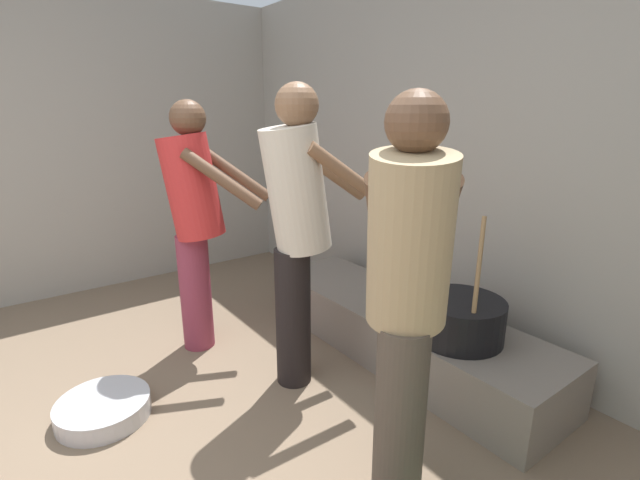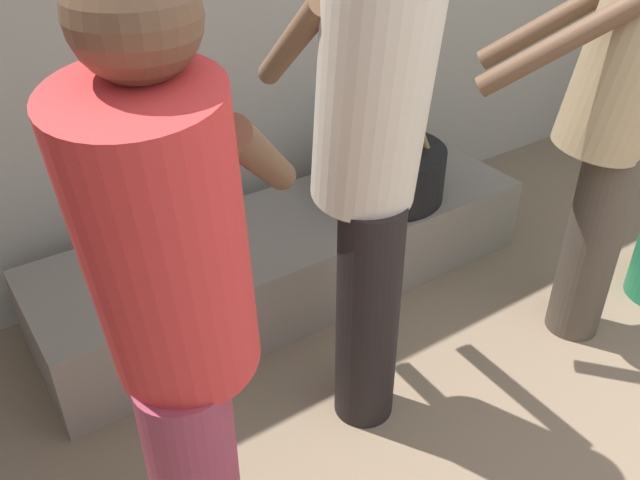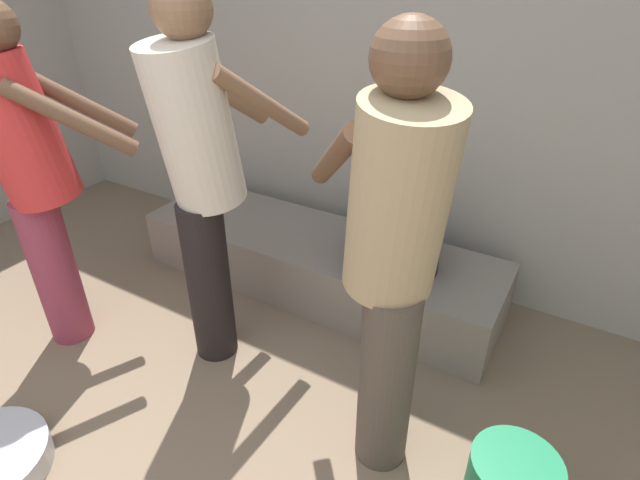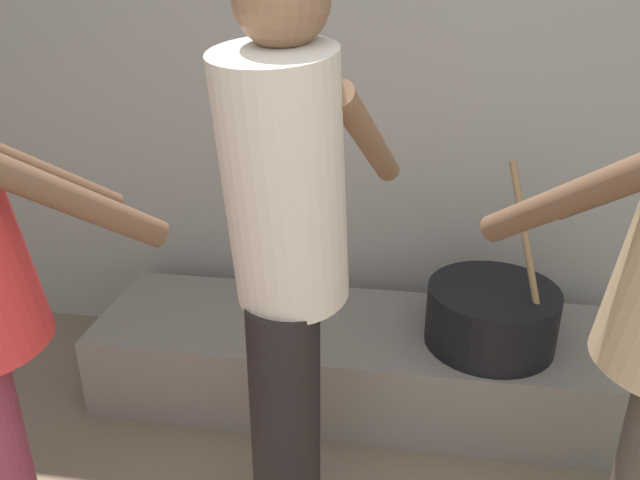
% 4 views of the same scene
% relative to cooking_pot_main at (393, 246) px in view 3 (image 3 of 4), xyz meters
% --- Properties ---
extents(block_enclosure_rear, '(5.79, 0.20, 2.48)m').
position_rel_cooking_pot_main_xyz_m(block_enclosure_rear, '(-0.17, 0.57, 0.79)').
color(block_enclosure_rear, '#9E998E').
rests_on(block_enclosure_rear, ground_plane).
extents(hearth_ledge, '(2.09, 0.60, 0.33)m').
position_rel_cooking_pot_main_xyz_m(hearth_ledge, '(-0.47, 0.05, -0.28)').
color(hearth_ledge, slate).
rests_on(hearth_ledge, ground_plane).
extents(cooking_pot_main, '(0.47, 0.47, 0.68)m').
position_rel_cooking_pot_main_xyz_m(cooking_pot_main, '(0.00, 0.00, 0.00)').
color(cooking_pot_main, black).
rests_on(cooking_pot_main, hearth_ledge).
extents(cook_in_tan_shirt, '(0.69, 0.70, 1.60)m').
position_rel_cooking_pot_main_xyz_m(cook_in_tan_shirt, '(0.30, -0.77, 0.47)').
color(cook_in_tan_shirt, '#4C4238').
rests_on(cook_in_tan_shirt, ground_plane).
extents(cook_in_cream_shirt, '(0.46, 0.74, 1.67)m').
position_rel_cooking_pot_main_xyz_m(cook_in_cream_shirt, '(-0.62, -0.63, 0.51)').
color(cook_in_cream_shirt, black).
rests_on(cook_in_cream_shirt, ground_plane).
extents(cook_in_red_shirt, '(0.68, 0.71, 1.59)m').
position_rel_cooking_pot_main_xyz_m(cook_in_red_shirt, '(-1.33, -0.93, 0.46)').
color(cook_in_red_shirt, '#8C3347').
rests_on(cook_in_red_shirt, ground_plane).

